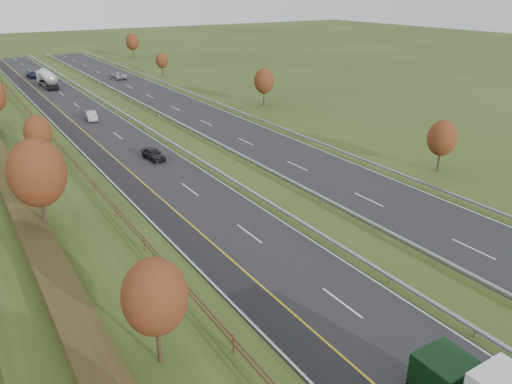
% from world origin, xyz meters
% --- Properties ---
extents(ground, '(400.00, 400.00, 0.00)m').
position_xyz_m(ground, '(8.00, 55.00, 0.00)').
color(ground, '#2D4017').
rests_on(ground, ground).
extents(near_carriageway, '(10.50, 200.00, 0.04)m').
position_xyz_m(near_carriageway, '(0.00, 60.00, 0.02)').
color(near_carriageway, black).
rests_on(near_carriageway, ground).
extents(far_carriageway, '(10.50, 200.00, 0.04)m').
position_xyz_m(far_carriageway, '(16.50, 60.00, 0.02)').
color(far_carriageway, black).
rests_on(far_carriageway, ground).
extents(hard_shoulder, '(3.00, 200.00, 0.04)m').
position_xyz_m(hard_shoulder, '(-3.75, 60.00, 0.02)').
color(hard_shoulder, black).
rests_on(hard_shoulder, ground).
extents(lane_markings, '(26.75, 200.00, 0.01)m').
position_xyz_m(lane_markings, '(6.40, 59.88, 0.05)').
color(lane_markings, silver).
rests_on(lane_markings, near_carriageway).
extents(embankment_left, '(12.00, 200.00, 2.00)m').
position_xyz_m(embankment_left, '(-13.00, 60.00, 1.00)').
color(embankment_left, '#2D4017').
rests_on(embankment_left, ground).
extents(fence_left, '(0.12, 189.06, 1.20)m').
position_xyz_m(fence_left, '(-8.50, 59.59, 2.73)').
color(fence_left, '#422B19').
rests_on(fence_left, embankment_left).
extents(median_barrier_near, '(0.32, 200.00, 0.71)m').
position_xyz_m(median_barrier_near, '(5.70, 60.00, 0.61)').
color(median_barrier_near, gray).
rests_on(median_barrier_near, ground).
extents(median_barrier_far, '(0.32, 200.00, 0.71)m').
position_xyz_m(median_barrier_far, '(10.80, 60.00, 0.61)').
color(median_barrier_far, gray).
rests_on(median_barrier_far, ground).
extents(outer_barrier_far, '(0.32, 200.00, 0.71)m').
position_xyz_m(outer_barrier_far, '(22.30, 60.00, 0.62)').
color(outer_barrier_far, gray).
rests_on(outer_barrier_far, ground).
extents(trees_left, '(6.64, 164.30, 7.66)m').
position_xyz_m(trees_left, '(-12.64, 56.63, 6.37)').
color(trees_left, '#2D2116').
rests_on(trees_left, embankment_left).
extents(trees_far, '(8.45, 118.60, 7.12)m').
position_xyz_m(trees_far, '(29.80, 89.21, 4.25)').
color(trees_far, '#2D2116').
rests_on(trees_far, ground).
extents(road_tanker, '(2.40, 11.22, 3.46)m').
position_xyz_m(road_tanker, '(0.60, 104.34, 1.86)').
color(road_tanker, silver).
rests_on(road_tanker, near_carriageway).
extents(car_dark_near, '(2.05, 4.32, 1.42)m').
position_xyz_m(car_dark_near, '(1.72, 46.40, 0.75)').
color(car_dark_near, black).
rests_on(car_dark_near, near_carriageway).
extents(car_silver_mid, '(2.03, 4.44, 1.41)m').
position_xyz_m(car_silver_mid, '(0.60, 70.20, 0.75)').
color(car_silver_mid, '#A0A0A5').
rests_on(car_silver_mid, near_carriageway).
extents(car_small_far, '(2.16, 4.62, 1.30)m').
position_xyz_m(car_small_far, '(-0.24, 118.02, 0.69)').
color(car_small_far, '#12193A').
rests_on(car_small_far, near_carriageway).
extents(car_oncoming, '(2.74, 5.62, 1.54)m').
position_xyz_m(car_oncoming, '(16.41, 106.05, 0.81)').
color(car_oncoming, '#9B9B9F').
rests_on(car_oncoming, far_carriageway).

